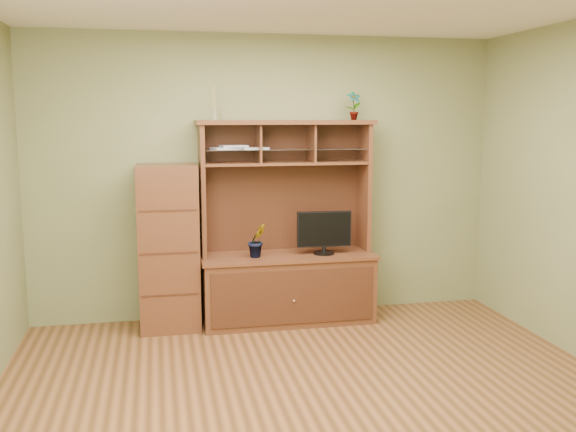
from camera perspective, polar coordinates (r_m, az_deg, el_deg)
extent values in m
cube|color=#503116|center=(4.64, 2.63, -15.93)|extent=(4.50, 4.00, 0.02)
cube|color=olive|center=(6.21, -1.87, 3.45)|extent=(4.50, 0.02, 2.70)
cube|color=olive|center=(2.40, 14.88, -5.60)|extent=(4.50, 0.02, 2.70)
cube|color=#472614|center=(6.13, -0.04, -6.52)|extent=(1.60, 0.55, 0.62)
cube|color=#391D0F|center=(5.86, 0.52, -7.23)|extent=(1.50, 0.01, 0.50)
sphere|color=silver|center=(5.86, 0.55, -7.56)|extent=(0.02, 0.02, 0.02)
cube|color=#472614|center=(6.05, -0.04, -3.55)|extent=(1.64, 0.59, 0.03)
cube|color=#472614|center=(5.94, -7.64, 2.40)|extent=(0.04, 0.35, 1.25)
cube|color=#472614|center=(6.24, 6.81, 2.73)|extent=(0.04, 0.35, 1.25)
cube|color=#391D0F|center=(6.20, -0.54, 2.75)|extent=(1.52, 0.02, 1.25)
cube|color=#472614|center=(6.01, -0.24, 8.33)|extent=(1.66, 0.40, 0.04)
cube|color=#472614|center=(6.02, -0.24, 4.72)|extent=(1.52, 0.32, 0.02)
cube|color=#472614|center=(5.97, -2.64, 6.46)|extent=(0.02, 0.31, 0.35)
cube|color=#472614|center=(6.07, 2.12, 6.50)|extent=(0.02, 0.31, 0.35)
cube|color=silver|center=(6.00, -0.22, 5.95)|extent=(1.50, 0.27, 0.01)
cylinder|color=black|center=(6.06, 3.22, -3.30)|extent=(0.20, 0.20, 0.02)
cylinder|color=black|center=(6.05, 3.22, -2.92)|extent=(0.04, 0.04, 0.06)
cube|color=black|center=(6.02, 3.24, -1.17)|extent=(0.51, 0.07, 0.33)
imported|color=#2C5A1F|center=(5.90, -2.77, -2.17)|extent=(0.21, 0.18, 0.31)
imported|color=#296423|center=(6.17, 5.86, 9.76)|extent=(0.16, 0.12, 0.27)
cylinder|color=silver|center=(5.91, -6.60, 9.00)|extent=(0.06, 0.06, 0.11)
cylinder|color=#A18F50|center=(5.91, -6.63, 10.50)|extent=(0.04, 0.04, 0.20)
cube|color=#AEAEB3|center=(5.93, -5.55, 6.00)|extent=(0.30, 0.26, 0.02)
cube|color=#AEAEB3|center=(5.93, -4.87, 6.21)|extent=(0.26, 0.22, 0.02)
cube|color=#AEAEB3|center=(5.96, -3.12, 6.04)|extent=(0.29, 0.25, 0.02)
cube|color=#472614|center=(5.94, -10.57, -2.77)|extent=(0.54, 0.48, 1.51)
cube|color=#391D0F|center=(5.79, -10.41, -6.91)|extent=(0.50, 0.01, 0.02)
cube|color=#391D0F|center=(5.70, -10.52, -3.26)|extent=(0.50, 0.01, 0.01)
cube|color=#391D0F|center=(5.63, -10.63, 0.49)|extent=(0.50, 0.01, 0.02)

